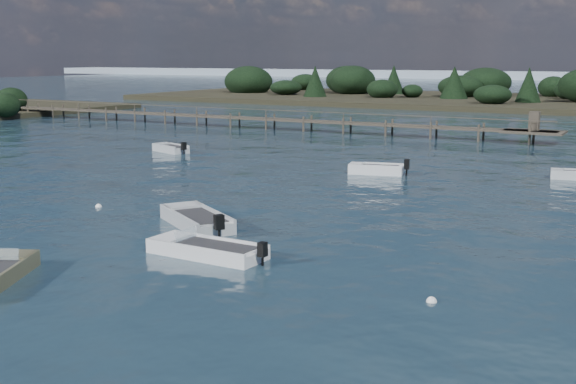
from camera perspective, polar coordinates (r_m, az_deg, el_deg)
The scene contains 10 objects.
ground at distance 76.77m, azimuth 17.51°, elevation 4.76°, with size 400.00×400.00×0.00m, color #142530.
dinghy_mid_grey at distance 31.49m, azimuth -7.25°, elevation -2.36°, with size 4.80×3.94×1.26m.
tender_far_white at distance 45.38m, azimuth 6.97°, elevation 1.65°, with size 3.81×2.11×1.28m.
tender_far_grey at distance 56.22m, azimuth -9.25°, elevation 3.30°, with size 3.73×2.38×1.19m.
dinghy_mid_white_a at distance 26.77m, azimuth -6.43°, elevation -4.73°, with size 4.81×1.80×1.12m.
tender_far_grey_b at distance 46.46m, azimuth 21.83°, elevation 1.14°, with size 3.32×1.65×1.11m.
buoy_b at distance 22.21m, azimuth 11.27°, elevation -8.51°, with size 0.32×0.32×0.32m, color white.
buoy_c at distance 36.35m, azimuth -14.74°, elevation -1.16°, with size 0.32×0.32×0.32m, color white.
jetty at distance 73.30m, azimuth -1.42°, elevation 5.76°, with size 64.50×3.20×3.40m.
distant_haze at distance 266.70m, azimuth 5.98°, elevation 9.03°, with size 280.00×20.00×2.40m, color #9AACBE.
Camera 1 is at (15.47, -14.85, 7.20)m, focal length 45.00 mm.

